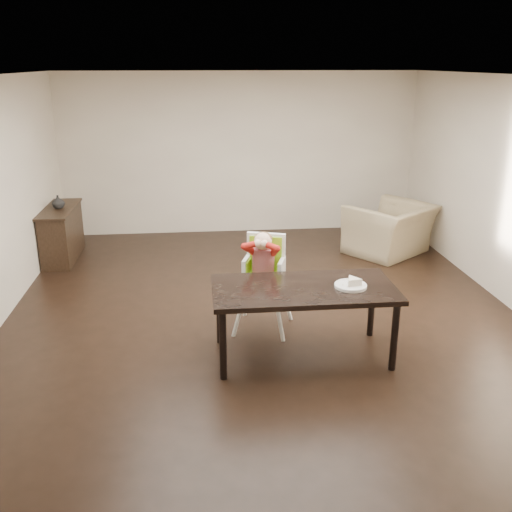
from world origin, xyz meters
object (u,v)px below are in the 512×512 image
at_px(dining_table, 304,294).
at_px(armchair, 390,221).
at_px(high_chair, 264,261).
at_px(sideboard, 62,233).

bearing_deg(dining_table, armchair, 58.05).
xyz_separation_m(dining_table, armchair, (1.92, 3.08, -0.15)).
relative_size(dining_table, high_chair, 1.60).
bearing_deg(high_chair, armchair, 64.59).
bearing_deg(sideboard, high_chair, -43.95).
relative_size(armchair, sideboard, 0.94).
relative_size(high_chair, sideboard, 0.89).
xyz_separation_m(armchair, sideboard, (-4.98, 0.25, -0.12)).
height_order(high_chair, armchair, high_chair).
height_order(armchair, sideboard, armchair).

